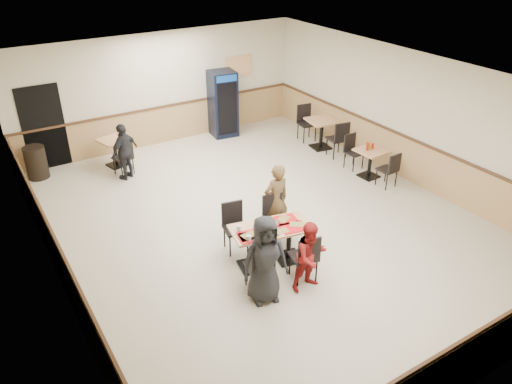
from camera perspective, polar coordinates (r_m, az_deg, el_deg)
ground at (r=10.34m, az=0.67°, el=-3.33°), size 10.00×10.00×0.00m
room_shell at (r=12.85m, az=1.22°, el=6.22°), size 10.00×10.00×10.00m
main_table at (r=8.88m, az=1.71°, el=-5.43°), size 1.53×0.97×0.76m
main_chairs at (r=8.88m, az=1.40°, el=-5.62°), size 1.56×1.87×0.96m
diner_woman_left at (r=7.94m, az=1.02°, el=-7.75°), size 0.84×0.64×1.54m
diner_woman_right at (r=8.30m, az=6.26°, el=-7.32°), size 0.61×0.48×1.26m
diner_man_opposite at (r=9.57m, az=2.32°, el=-0.97°), size 0.55×0.36×1.50m
lone_diner at (r=12.17m, az=-14.78°, el=4.50°), size 0.87×0.69×1.38m
tabletop_clutter at (r=8.66m, az=1.64°, el=-4.23°), size 1.29×0.70×0.12m
side_table_near at (r=12.23m, az=12.94°, el=3.68°), size 0.69×0.69×0.70m
side_table_near_chair_south at (r=11.89m, az=14.78°, el=2.59°), size 0.43×0.43×0.89m
side_table_near_chair_north at (r=12.60m, az=11.18°, el=4.53°), size 0.43×0.43×0.89m
side_table_far at (r=13.62m, az=7.51°, el=7.11°), size 0.86×0.86×0.80m
side_table_far_chair_south at (r=13.18m, az=9.25°, el=6.11°), size 0.54×0.54×1.02m
side_table_far_chair_north at (r=14.09m, az=5.86°, el=7.85°), size 0.54×0.54×1.02m
condiment_caddy at (r=12.11m, az=12.84°, el=5.13°), size 0.23×0.06×0.20m
back_table at (r=12.98m, az=-15.83°, el=4.86°), size 0.82×0.82×0.72m
back_table_chair_lone at (r=12.48m, az=-15.00°, el=3.89°), size 0.51×0.51×0.91m
pepsi_cooler at (r=14.31m, az=-3.80°, el=10.03°), size 0.78×0.79×1.85m
trash_bin at (r=13.02m, az=-23.83°, el=3.11°), size 0.50×0.50×0.79m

